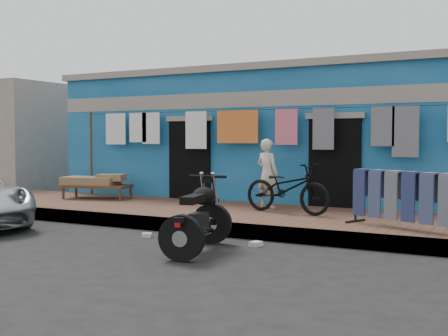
# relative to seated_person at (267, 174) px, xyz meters

# --- Properties ---
(ground) EXTENTS (80.00, 80.00, 0.00)m
(ground) POSITION_rel_seated_person_xyz_m (-0.12, -3.69, -0.96)
(ground) COLOR black
(ground) RESTS_ON ground
(sidewalk) EXTENTS (28.00, 3.00, 0.25)m
(sidewalk) POSITION_rel_seated_person_xyz_m (-0.12, -0.69, -0.84)
(sidewalk) COLOR brown
(sidewalk) RESTS_ON ground
(curb) EXTENTS (28.00, 0.10, 0.25)m
(curb) POSITION_rel_seated_person_xyz_m (-0.12, -2.14, -0.84)
(curb) COLOR gray
(curb) RESTS_ON ground
(building) EXTENTS (12.20, 5.20, 3.36)m
(building) POSITION_rel_seated_person_xyz_m (-0.12, 3.30, 0.72)
(building) COLOR #14548A
(building) RESTS_ON ground
(neighbor_left) EXTENTS (6.00, 5.00, 3.40)m
(neighbor_left) POSITION_rel_seated_person_xyz_m (-11.12, 3.31, 0.74)
(neighbor_left) COLOR #9E9384
(neighbor_left) RESTS_ON ground
(clothesline) EXTENTS (10.06, 0.06, 2.10)m
(clothesline) POSITION_rel_seated_person_xyz_m (-0.49, 0.56, 0.86)
(clothesline) COLOR brown
(clothesline) RESTS_ON sidewalk
(seated_person) EXTENTS (0.59, 0.48, 1.42)m
(seated_person) POSITION_rel_seated_person_xyz_m (0.00, 0.00, 0.00)
(seated_person) COLOR beige
(seated_person) RESTS_ON sidewalk
(bicycle) EXTENTS (1.90, 0.97, 1.17)m
(bicycle) POSITION_rel_seated_person_xyz_m (0.64, -0.54, -0.12)
(bicycle) COLOR black
(bicycle) RESTS_ON sidewalk
(motorcycle) EXTENTS (1.26, 1.94, 1.11)m
(motorcycle) POSITION_rel_seated_person_xyz_m (0.37, -3.46, -0.41)
(motorcycle) COLOR black
(motorcycle) RESTS_ON ground
(charpoy) EXTENTS (1.99, 1.49, 0.56)m
(charpoy) POSITION_rel_seated_person_xyz_m (-4.32, -0.17, -0.43)
(charpoy) COLOR brown
(charpoy) RESTS_ON sidewalk
(jeans_rack) EXTENTS (2.27, 1.87, 0.95)m
(jeans_rack) POSITION_rel_seated_person_xyz_m (2.95, -1.47, -0.24)
(jeans_rack) COLOR black
(jeans_rack) RESTS_ON sidewalk
(litter_a) EXTENTS (0.20, 0.18, 0.07)m
(litter_a) POSITION_rel_seated_person_xyz_m (-1.03, -2.79, -0.92)
(litter_a) COLOR silver
(litter_a) RESTS_ON ground
(litter_b) EXTENTS (0.15, 0.18, 0.08)m
(litter_b) POSITION_rel_seated_person_xyz_m (0.26, -2.75, -0.92)
(litter_b) COLOR silver
(litter_b) RESTS_ON ground
(litter_c) EXTENTS (0.20, 0.22, 0.07)m
(litter_c) POSITION_rel_seated_person_xyz_m (0.95, -2.68, -0.92)
(litter_c) COLOR silver
(litter_c) RESTS_ON ground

